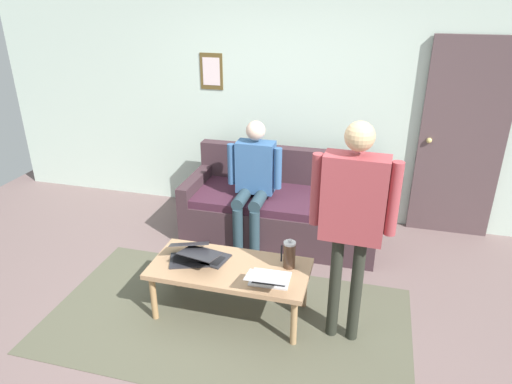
{
  "coord_description": "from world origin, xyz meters",
  "views": [
    {
      "loc": [
        -0.93,
        2.73,
        2.46
      ],
      "look_at": [
        0.02,
        -0.85,
        0.8
      ],
      "focal_mm": 32.39,
      "sensor_mm": 36.0,
      "label": 1
    }
  ],
  "objects_px": {
    "couch": "(282,209)",
    "coffee_table": "(230,272)",
    "person_standing": "(353,209)",
    "interior_door": "(461,141)",
    "laptop_right": "(190,254)",
    "laptop_left": "(206,256)",
    "french_press": "(289,254)",
    "person_seated": "(254,178)",
    "laptop_center": "(269,278)"
  },
  "relations": [
    {
      "from": "coffee_table",
      "to": "laptop_center",
      "type": "bearing_deg",
      "value": 158.61
    },
    {
      "from": "coffee_table",
      "to": "laptop_right",
      "type": "bearing_deg",
      "value": -3.99
    },
    {
      "from": "interior_door",
      "to": "person_standing",
      "type": "relative_size",
      "value": 1.21
    },
    {
      "from": "person_standing",
      "to": "laptop_right",
      "type": "bearing_deg",
      "value": -3.11
    },
    {
      "from": "laptop_center",
      "to": "laptop_left",
      "type": "bearing_deg",
      "value": -16.37
    },
    {
      "from": "laptop_right",
      "to": "person_standing",
      "type": "distance_m",
      "value": 1.39
    },
    {
      "from": "laptop_right",
      "to": "french_press",
      "type": "xyz_separation_m",
      "value": [
        -0.79,
        -0.09,
        0.07
      ]
    },
    {
      "from": "coffee_table",
      "to": "laptop_left",
      "type": "distance_m",
      "value": 0.23
    },
    {
      "from": "person_seated",
      "to": "coffee_table",
      "type": "bearing_deg",
      "value": 95.84
    },
    {
      "from": "french_press",
      "to": "person_seated",
      "type": "distance_m",
      "value": 1.19
    },
    {
      "from": "couch",
      "to": "french_press",
      "type": "height_order",
      "value": "couch"
    },
    {
      "from": "person_standing",
      "to": "person_seated",
      "type": "distance_m",
      "value": 1.61
    },
    {
      "from": "laptop_right",
      "to": "person_standing",
      "type": "relative_size",
      "value": 0.23
    },
    {
      "from": "interior_door",
      "to": "person_seated",
      "type": "distance_m",
      "value": 2.13
    },
    {
      "from": "laptop_right",
      "to": "french_press",
      "type": "relative_size",
      "value": 1.58
    },
    {
      "from": "laptop_right",
      "to": "person_seated",
      "type": "relative_size",
      "value": 0.31
    },
    {
      "from": "person_seated",
      "to": "couch",
      "type": "bearing_deg",
      "value": -137.57
    },
    {
      "from": "couch",
      "to": "person_seated",
      "type": "bearing_deg",
      "value": 42.43
    },
    {
      "from": "interior_door",
      "to": "laptop_center",
      "type": "xyz_separation_m",
      "value": [
        1.5,
        2.06,
        -0.54
      ]
    },
    {
      "from": "laptop_left",
      "to": "laptop_right",
      "type": "height_order",
      "value": "laptop_right"
    },
    {
      "from": "laptop_center",
      "to": "person_standing",
      "type": "bearing_deg",
      "value": -170.41
    },
    {
      "from": "interior_door",
      "to": "laptop_center",
      "type": "distance_m",
      "value": 2.6
    },
    {
      "from": "person_seated",
      "to": "laptop_center",
      "type": "bearing_deg",
      "value": 109.98
    },
    {
      "from": "couch",
      "to": "person_seated",
      "type": "relative_size",
      "value": 1.54
    },
    {
      "from": "laptop_left",
      "to": "interior_door",
      "type": "bearing_deg",
      "value": -137.23
    },
    {
      "from": "laptop_left",
      "to": "french_press",
      "type": "height_order",
      "value": "french_press"
    },
    {
      "from": "interior_door",
      "to": "coffee_table",
      "type": "relative_size",
      "value": 1.64
    },
    {
      "from": "couch",
      "to": "coffee_table",
      "type": "height_order",
      "value": "couch"
    },
    {
      "from": "coffee_table",
      "to": "person_standing",
      "type": "distance_m",
      "value": 1.14
    },
    {
      "from": "interior_door",
      "to": "laptop_right",
      "type": "relative_size",
      "value": 5.18
    },
    {
      "from": "laptop_center",
      "to": "person_standing",
      "type": "height_order",
      "value": "person_standing"
    },
    {
      "from": "couch",
      "to": "laptop_left",
      "type": "relative_size",
      "value": 4.9
    },
    {
      "from": "person_seated",
      "to": "laptop_right",
      "type": "bearing_deg",
      "value": 78.64
    },
    {
      "from": "couch",
      "to": "french_press",
      "type": "bearing_deg",
      "value": 104.3
    },
    {
      "from": "laptop_right",
      "to": "french_press",
      "type": "bearing_deg",
      "value": -173.3
    },
    {
      "from": "laptop_left",
      "to": "person_seated",
      "type": "relative_size",
      "value": 0.31
    },
    {
      "from": "laptop_center",
      "to": "person_seated",
      "type": "xyz_separation_m",
      "value": [
        0.47,
        -1.29,
        0.24
      ]
    },
    {
      "from": "laptop_left",
      "to": "person_seated",
      "type": "distance_m",
      "value": 1.15
    },
    {
      "from": "couch",
      "to": "french_press",
      "type": "relative_size",
      "value": 7.84
    },
    {
      "from": "french_press",
      "to": "person_standing",
      "type": "xyz_separation_m",
      "value": [
        -0.45,
        0.16,
        0.53
      ]
    },
    {
      "from": "coffee_table",
      "to": "person_standing",
      "type": "relative_size",
      "value": 0.74
    },
    {
      "from": "couch",
      "to": "interior_door",
      "type": "bearing_deg",
      "value": -162.29
    },
    {
      "from": "person_standing",
      "to": "couch",
      "type": "bearing_deg",
      "value": -61.41
    },
    {
      "from": "couch",
      "to": "person_seated",
      "type": "distance_m",
      "value": 0.54
    },
    {
      "from": "french_press",
      "to": "couch",
      "type": "bearing_deg",
      "value": -75.7
    },
    {
      "from": "french_press",
      "to": "interior_door",
      "type": "bearing_deg",
      "value": -127.68
    },
    {
      "from": "interior_door",
      "to": "person_standing",
      "type": "bearing_deg",
      "value": 64.41
    },
    {
      "from": "french_press",
      "to": "person_seated",
      "type": "height_order",
      "value": "person_seated"
    },
    {
      "from": "person_standing",
      "to": "person_seated",
      "type": "relative_size",
      "value": 1.32
    },
    {
      "from": "interior_door",
      "to": "laptop_left",
      "type": "bearing_deg",
      "value": 42.77
    }
  ]
}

